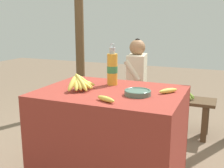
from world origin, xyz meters
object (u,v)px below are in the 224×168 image
at_px(water_bottle, 112,69).
at_px(wooden_bench, 147,100).
at_px(banana_bunch_green, 187,94).
at_px(loose_banana_side, 168,91).
at_px(seated_vendor, 133,78).
at_px(loose_banana_front, 106,99).
at_px(banana_bunch_ripe, 80,82).
at_px(serving_bowl, 138,92).
at_px(support_post_near, 79,22).

bearing_deg(water_bottle, wooden_bench, 88.65).
bearing_deg(banana_bunch_green, wooden_bench, 179.61).
height_order(loose_banana_side, seated_vendor, seated_vendor).
xyz_separation_m(loose_banana_side, wooden_bench, (-0.47, 1.13, -0.43)).
relative_size(loose_banana_front, loose_banana_side, 1.07).
bearing_deg(loose_banana_front, water_bottle, 107.69).
height_order(seated_vendor, banana_bunch_green, seated_vendor).
height_order(loose_banana_front, loose_banana_side, same).
bearing_deg(water_bottle, banana_bunch_ripe, -119.32).
distance_m(banana_bunch_ripe, loose_banana_side, 0.67).
relative_size(serving_bowl, water_bottle, 0.56).
height_order(water_bottle, banana_bunch_green, water_bottle).
height_order(banana_bunch_ripe, serving_bowl, banana_bunch_ripe).
height_order(banana_bunch_ripe, seated_vendor, seated_vendor).
bearing_deg(seated_vendor, support_post_near, -34.13).
distance_m(loose_banana_side, wooden_bench, 1.30).
bearing_deg(loose_banana_side, wooden_bench, 112.46).
relative_size(loose_banana_side, wooden_bench, 0.10).
relative_size(loose_banana_side, banana_bunch_green, 0.59).
xyz_separation_m(water_bottle, banana_bunch_green, (0.49, 1.03, -0.42)).
distance_m(seated_vendor, support_post_near, 1.25).
distance_m(serving_bowl, banana_bunch_green, 1.32).
bearing_deg(banana_bunch_ripe, support_post_near, 118.97).
bearing_deg(wooden_bench, banana_bunch_ripe, -97.80).
bearing_deg(loose_banana_side, seated_vendor, 120.32).
height_order(wooden_bench, banana_bunch_green, banana_bunch_green).
height_order(loose_banana_front, wooden_bench, loose_banana_front).
bearing_deg(banana_bunch_green, loose_banana_side, -89.61).
bearing_deg(seated_vendor, water_bottle, 89.49).
bearing_deg(support_post_near, loose_banana_front, -56.80).
relative_size(loose_banana_front, banana_bunch_green, 0.63).
bearing_deg(loose_banana_front, loose_banana_side, 48.66).
bearing_deg(seated_vendor, wooden_bench, -175.99).
bearing_deg(banana_bunch_ripe, banana_bunch_green, 63.91).
bearing_deg(banana_bunch_green, serving_bowl, -98.26).
bearing_deg(support_post_near, banana_bunch_ripe, -61.03).
xyz_separation_m(banana_bunch_ripe, loose_banana_side, (0.65, 0.18, -0.05)).
bearing_deg(banana_bunch_ripe, loose_banana_side, 15.38).
relative_size(serving_bowl, loose_banana_front, 1.18).
xyz_separation_m(serving_bowl, banana_bunch_green, (0.18, 1.27, -0.30)).
relative_size(seated_vendor, support_post_near, 0.43).
bearing_deg(banana_bunch_ripe, seated_vendor, 89.62).
relative_size(water_bottle, banana_bunch_green, 1.34).
bearing_deg(banana_bunch_green, support_post_near, 165.34).
bearing_deg(serving_bowl, loose_banana_side, 36.79).
height_order(water_bottle, loose_banana_side, water_bottle).
distance_m(loose_banana_front, support_post_near, 2.36).
xyz_separation_m(loose_banana_front, banana_bunch_green, (0.33, 1.52, -0.30)).
relative_size(water_bottle, wooden_bench, 0.22).
xyz_separation_m(water_bottle, loose_banana_side, (0.49, -0.10, -0.12)).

